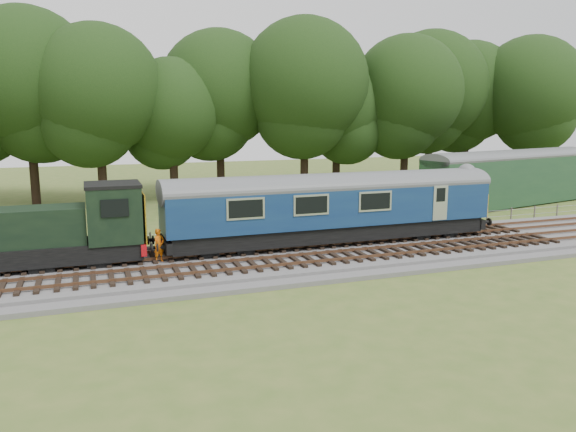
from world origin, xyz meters
name	(u,v)px	position (x,y,z in m)	size (l,w,h in m)	color
ground	(245,264)	(0.00, 0.00, 0.00)	(120.00, 120.00, 0.00)	#445F23
ballast	(245,261)	(0.00, 0.00, 0.17)	(70.00, 7.00, 0.35)	#4C4C4F
track_north	(237,250)	(0.00, 1.40, 0.42)	(67.20, 2.40, 0.21)	black
track_south	(254,264)	(0.00, -1.60, 0.42)	(67.20, 2.40, 0.21)	black
fence	(223,245)	(0.00, 4.50, 0.00)	(64.00, 0.12, 1.00)	#6B6054
tree_line	(176,200)	(0.00, 22.00, 0.00)	(70.00, 8.00, 18.00)	black
dmu_railcar	(333,202)	(5.29, 1.40, 2.61)	(18.05, 2.86, 3.88)	black
shunter_loco	(52,232)	(-8.63, 1.40, 1.97)	(8.91, 2.60, 3.38)	black
worker	(159,245)	(-4.00, 0.57, 1.15)	(0.58, 0.38, 1.60)	orange
parked_coach	(509,175)	(24.63, 10.26, 2.45)	(17.29, 6.64, 4.36)	#1A3A23
shed	(483,182)	(25.66, 14.49, 1.39)	(4.37, 4.37, 2.74)	#1A3A23
caravan	(500,192)	(24.05, 10.42, 1.13)	(4.62, 2.26, 2.26)	beige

